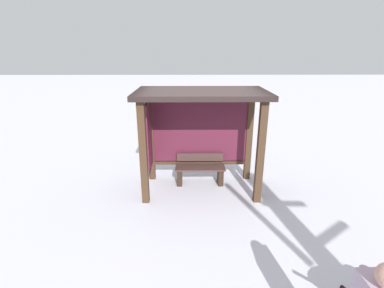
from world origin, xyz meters
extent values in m
plane|color=silver|center=(0.00, 0.00, 0.00)|extent=(60.00, 60.00, 0.00)
cube|color=#432E1E|center=(-1.19, -0.57, 1.09)|extent=(0.15, 0.15, 2.19)
cube|color=#432E1E|center=(1.19, -0.57, 1.09)|extent=(0.15, 0.15, 2.19)
cube|color=#432E1E|center=(-1.19, 0.57, 1.09)|extent=(0.15, 0.15, 2.19)
cube|color=#432E1E|center=(1.19, 0.57, 1.09)|extent=(0.15, 0.15, 2.19)
cube|color=black|center=(0.00, 0.00, 2.24)|extent=(2.77, 1.53, 0.11)
cube|color=#591D31|center=(0.00, 0.57, 1.25)|extent=(2.24, 0.08, 1.50)
cube|color=#432E1E|center=(0.00, 0.55, 0.43)|extent=(2.24, 0.06, 0.08)
cube|color=#591D31|center=(-1.19, 0.20, 1.25)|extent=(0.08, 0.63, 1.50)
cube|color=#47302C|center=(0.00, 0.27, 0.42)|extent=(1.19, 0.40, 0.04)
cube|color=#47302C|center=(0.00, 0.45, 0.62)|extent=(1.13, 0.04, 0.20)
cube|color=#302117|center=(0.49, 0.27, 0.20)|extent=(0.12, 0.34, 0.40)
cube|color=#302117|center=(-0.49, 0.27, 0.20)|extent=(0.12, 0.34, 0.40)
camera|label=1|loc=(-0.26, -5.83, 3.12)|focal=26.00mm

